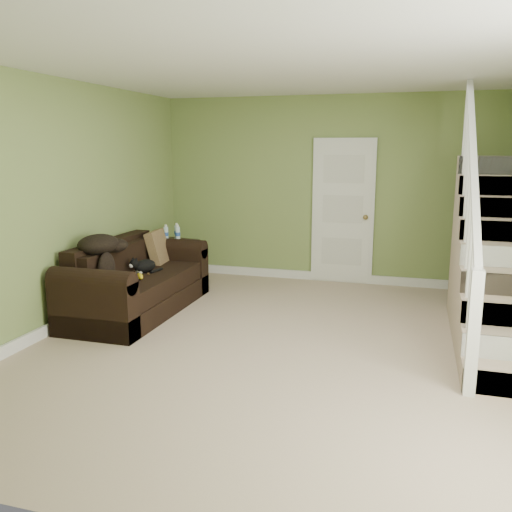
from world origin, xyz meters
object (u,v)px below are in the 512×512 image
Objects in this scene: cat at (144,266)px; banana at (140,276)px; sofa at (135,285)px; side_table at (174,262)px.

cat reaches higher than banana.
side_table is at bearing 94.27° from sofa.
cat is at bearing 39.81° from sofa.
cat is (0.08, 0.07, 0.21)m from sofa.
cat is (0.18, -1.21, 0.21)m from side_table.
sofa is 0.24m from cat.
sofa reaches higher than banana.
banana is at bearing -48.88° from sofa.
sofa is 0.32m from banana.
cat is at bearing 72.86° from banana.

